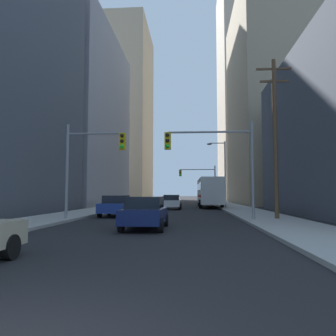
# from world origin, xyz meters

# --- Properties ---
(sidewalk_left) EXTENTS (3.64, 160.00, 0.15)m
(sidewalk_left) POSITION_xyz_m (-6.90, 50.00, 0.07)
(sidewalk_left) COLOR #9E9E99
(sidewalk_left) RESTS_ON ground
(sidewalk_right) EXTENTS (3.64, 160.00, 0.15)m
(sidewalk_right) POSITION_xyz_m (6.90, 50.00, 0.07)
(sidewalk_right) COLOR #9E9E99
(sidewalk_right) RESTS_ON ground
(city_bus) EXTENTS (2.71, 11.54, 3.40)m
(city_bus) POSITION_xyz_m (4.17, 37.42, 1.93)
(city_bus) COLOR silver
(city_bus) RESTS_ON ground
(sedan_navy) EXTENTS (1.95, 4.22, 1.52)m
(sedan_navy) POSITION_xyz_m (-0.13, 12.81, 0.77)
(sedan_navy) COLOR #141E4C
(sedan_navy) RESTS_ON ground
(sedan_blue) EXTENTS (1.95, 4.23, 1.52)m
(sedan_blue) POSITION_xyz_m (-3.41, 21.22, 0.77)
(sedan_blue) COLOR navy
(sedan_blue) RESTS_ON ground
(sedan_white) EXTENTS (1.95, 4.21, 1.52)m
(sedan_white) POSITION_xyz_m (-0.04, 32.35, 0.77)
(sedan_white) COLOR white
(sedan_white) RESTS_ON ground
(traffic_signal_near_left) EXTENTS (3.76, 0.44, 6.00)m
(traffic_signal_near_left) POSITION_xyz_m (-4.09, 17.36, 4.04)
(traffic_signal_near_left) COLOR gray
(traffic_signal_near_left) RESTS_ON ground
(traffic_signal_near_right) EXTENTS (5.36, 0.44, 6.00)m
(traffic_signal_near_right) POSITION_xyz_m (3.34, 17.36, 4.11)
(traffic_signal_near_right) COLOR gray
(traffic_signal_near_right) RESTS_ON ground
(traffic_signal_far_right) EXTENTS (5.68, 0.44, 6.00)m
(traffic_signal_far_right) POSITION_xyz_m (3.19, 49.52, 4.13)
(traffic_signal_far_right) COLOR gray
(traffic_signal_far_right) RESTS_ON ground
(utility_pole_right) EXTENTS (2.20, 0.28, 10.14)m
(utility_pole_right) POSITION_xyz_m (7.27, 18.19, 5.35)
(utility_pole_right) COLOR brown
(utility_pole_right) RESTS_ON ground
(street_lamp_right) EXTENTS (2.09, 0.32, 7.50)m
(street_lamp_right) POSITION_xyz_m (5.47, 34.62, 4.51)
(street_lamp_right) COLOR gray
(street_lamp_right) RESTS_ON ground
(building_left_mid_office) EXTENTS (25.79, 25.57, 26.48)m
(building_left_mid_office) POSITION_xyz_m (-22.71, 47.07, 13.24)
(building_left_mid_office) COLOR #93939E
(building_left_mid_office) RESTS_ON ground
(building_left_far_tower) EXTENTS (17.74, 23.15, 48.70)m
(building_left_far_tower) POSITION_xyz_m (-18.85, 89.08, 24.35)
(building_left_far_tower) COLOR tan
(building_left_far_tower) RESTS_ON ground
(building_right_mid_block) EXTENTS (20.55, 24.53, 33.17)m
(building_right_mid_block) POSITION_xyz_m (19.48, 51.46, 16.58)
(building_right_mid_block) COLOR tan
(building_right_mid_block) RESTS_ON ground
(building_right_far_highrise) EXTENTS (23.84, 25.14, 61.60)m
(building_right_far_highrise) POSITION_xyz_m (22.11, 89.14, 30.80)
(building_right_far_highrise) COLOR #B7A893
(building_right_far_highrise) RESTS_ON ground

